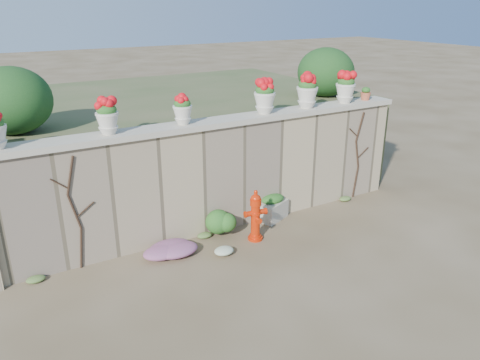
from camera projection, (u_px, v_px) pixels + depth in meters
ground at (273, 268)px, 7.62m from camera, size 80.00×80.00×0.00m
stone_wall at (220, 177)px, 8.71m from camera, size 8.00×0.40×2.00m
wall_cap at (219, 122)px, 8.34m from camera, size 8.10×0.52×0.10m
raised_fill at (158, 137)px, 11.30m from camera, size 9.00×6.00×2.00m
back_shrub_left at (11, 101)px, 7.63m from camera, size 1.30×1.30×1.10m
back_shrub_right at (326, 72)px, 10.73m from camera, size 1.30×1.30×1.10m
vine_left at (75, 212)px, 7.29m from camera, size 0.60×0.04×1.91m
vine_right at (358, 154)px, 10.05m from camera, size 0.60×0.04×1.91m
fire_hydrant at (256, 215)px, 8.37m from camera, size 0.42×0.29×0.96m
planter_box at (272, 208)px, 9.26m from camera, size 0.72×0.59×0.52m
green_shrub at (225, 220)px, 8.56m from camera, size 0.69×0.62×0.65m
magenta_clump at (167, 249)px, 7.93m from camera, size 0.98×0.65×0.26m
white_flowers at (227, 249)px, 8.02m from camera, size 0.53×0.42×0.19m
urn_pot_1 at (107, 117)px, 7.30m from camera, size 0.36×0.36×0.56m
urn_pot_2 at (183, 109)px, 7.90m from camera, size 0.33×0.33×0.52m
urn_pot_3 at (265, 97)px, 8.66m from camera, size 0.40×0.40×0.63m
urn_pot_4 at (307, 91)px, 9.12m from camera, size 0.42×0.42×0.66m
urn_pot_5 at (346, 88)px, 9.59m from camera, size 0.40×0.40×0.63m
terracotta_pot at (366, 94)px, 9.93m from camera, size 0.22×0.22×0.26m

